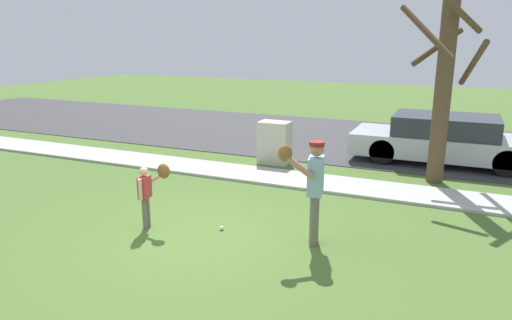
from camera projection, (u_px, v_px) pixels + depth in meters
The scene contains 9 objects.
ground_plane at pixel (273, 179), 10.87m from camera, with size 48.00×48.00×0.00m, color #4C6B2D.
sidewalk_strip at pixel (275, 177), 10.95m from camera, with size 36.00×1.20×0.06m, color #B2B2AD.
road_surface at pixel (331, 137), 15.39m from camera, with size 36.00×6.80×0.02m, color #38383A.
person_adult at pixel (313, 181), 7.24m from camera, with size 0.66×0.70×1.66m.
person_child at pixel (149, 188), 7.97m from camera, with size 0.47×0.49×1.12m.
baseball at pixel (222, 228), 8.02m from camera, with size 0.07×0.07×0.07m, color white.
utility_cabinet at pixel (275, 143), 12.14m from camera, with size 0.78×0.52×1.09m, color beige.
street_tree_near at pixel (444, 85), 10.15m from camera, with size 1.84×1.88×4.06m.
parked_sedan_silver at pixel (444, 139), 12.15m from camera, with size 4.60×1.80×1.23m.
Camera 1 is at (3.81, -6.19, 3.19)m, focal length 33.10 mm.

